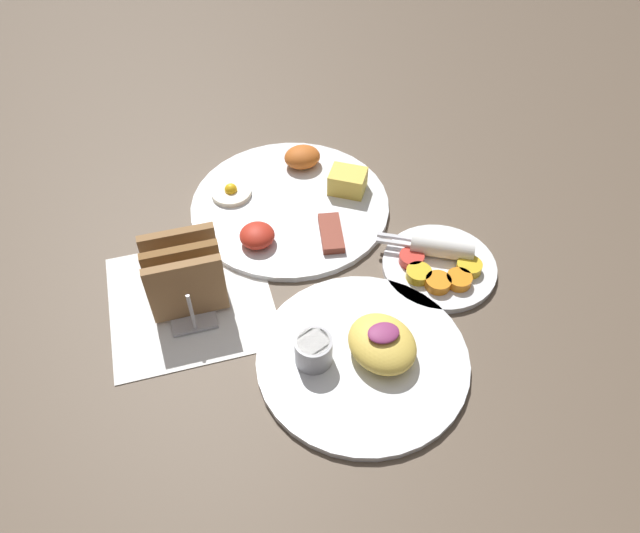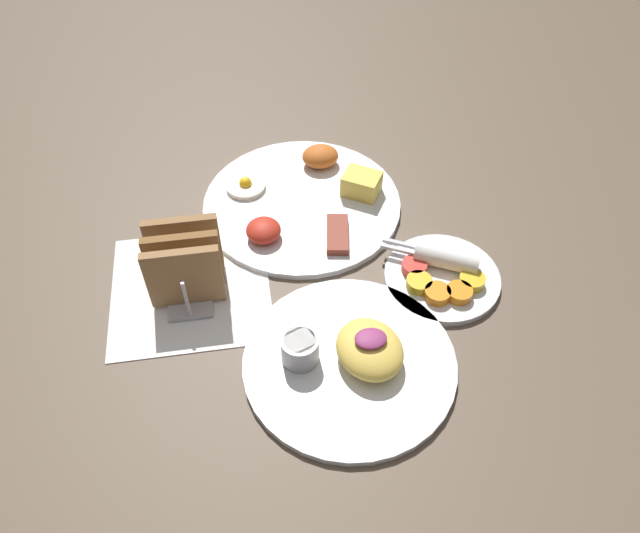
# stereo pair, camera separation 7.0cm
# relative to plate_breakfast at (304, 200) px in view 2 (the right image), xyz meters

# --- Properties ---
(ground_plane) EXTENTS (3.00, 3.00, 0.00)m
(ground_plane) POSITION_rel_plate_breakfast_xyz_m (-0.01, -0.18, -0.01)
(ground_plane) COLOR brown
(napkin_flat) EXTENTS (0.22, 0.22, 0.00)m
(napkin_flat) POSITION_rel_plate_breakfast_xyz_m (-0.18, -0.15, -0.01)
(napkin_flat) COLOR white
(napkin_flat) RESTS_ON ground_plane
(plate_breakfast) EXTENTS (0.31, 0.31, 0.05)m
(plate_breakfast) POSITION_rel_plate_breakfast_xyz_m (0.00, 0.00, 0.00)
(plate_breakfast) COLOR white
(plate_breakfast) RESTS_ON ground_plane
(plate_condiments) EXTENTS (0.16, 0.16, 0.04)m
(plate_condiments) POSITION_rel_plate_breakfast_xyz_m (0.17, -0.19, 0.00)
(plate_condiments) COLOR white
(plate_condiments) RESTS_ON ground_plane
(plate_foreground) EXTENTS (0.27, 0.27, 0.06)m
(plate_foreground) POSITION_rel_plate_breakfast_xyz_m (0.02, -0.31, 0.00)
(plate_foreground) COLOR white
(plate_foreground) RESTS_ON ground_plane
(toast_rack) EXTENTS (0.10, 0.12, 0.10)m
(toast_rack) POSITION_rel_plate_breakfast_xyz_m (-0.18, -0.15, 0.04)
(toast_rack) COLOR #B7B7BC
(toast_rack) RESTS_ON ground_plane
(teaspoon) EXTENTS (0.07, 0.12, 0.01)m
(teaspoon) POSITION_rel_plate_breakfast_xyz_m (0.10, -0.35, -0.01)
(teaspoon) COLOR silver
(teaspoon) RESTS_ON ground_plane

